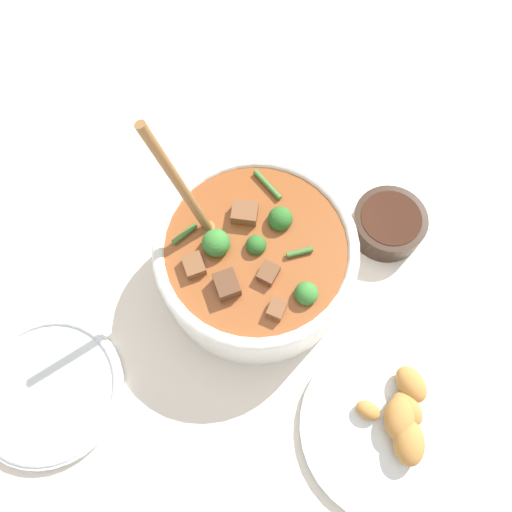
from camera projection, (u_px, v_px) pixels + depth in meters
name	position (u px, v px, depth m)	size (l,w,h in m)	color
ground_plane	(256.00, 274.00, 0.73)	(4.00, 4.00, 0.00)	silver
stew_bowl	(256.00, 258.00, 0.67)	(0.26, 0.26, 0.29)	white
condiment_bowl	(388.00, 223.00, 0.73)	(0.11, 0.11, 0.04)	black
empty_plate	(49.00, 390.00, 0.66)	(0.20, 0.20, 0.02)	white
food_plate	(392.00, 424.00, 0.64)	(0.23, 0.23, 0.05)	white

